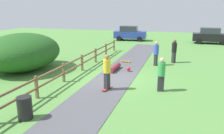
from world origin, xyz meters
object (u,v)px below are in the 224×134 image
trash_bin (25,108)px  parked_car_blue (130,33)px  skater_riding (107,70)px  parked_car_black (211,36)px  bystander_black (174,50)px  bush_large (23,52)px  bystander_blue (156,52)px  bystander_green (161,73)px  skateboard_loose (126,61)px  skater_fallen (116,68)px

trash_bin → parked_car_blue: parked_car_blue is taller
trash_bin → skater_riding: 4.44m
parked_car_black → bystander_black: bearing=-108.6°
bush_large → bystander_blue: (8.58, 3.87, -0.26)m
bush_large → trash_bin: bearing=-52.0°
bystander_green → bystander_blue: bystander_blue is taller
skateboard_loose → bystander_black: 3.87m
skater_riding → parked_car_black: 20.15m
bush_large → skater_fallen: (6.14, 1.60, -1.07)m
skateboard_loose → parked_car_black: (7.50, 12.57, 0.87)m
skateboard_loose → parked_car_black: parked_car_black is taller
trash_bin → skater_fallen: size_ratio=0.53×
bystander_blue → skater_fallen: bearing=-137.1°
trash_bin → parked_car_blue: (-0.97, 22.80, 0.51)m
skateboard_loose → bystander_black: bearing=15.6°
trash_bin → parked_car_blue: size_ratio=0.21×
bystander_black → parked_car_blue: parked_car_blue is taller
trash_bin → bystander_blue: size_ratio=0.50×
bystander_green → skateboard_loose: bearing=119.5°
bystander_black → parked_car_black: size_ratio=0.43×
bush_large → trash_bin: 7.74m
trash_bin → bystander_green: bystander_green is taller
skateboard_loose → parked_car_blue: 12.83m
trash_bin → skateboard_loose: bearing=81.8°
skater_riding → parked_car_blue: (-2.99, 18.90, -0.10)m
skateboard_loose → parked_car_blue: parked_car_blue is taller
bystander_green → skater_riding: bearing=-166.3°
bush_large → skateboard_loose: size_ratio=6.96×
skater_riding → bystander_black: size_ratio=1.02×
bystander_blue → bush_large: bearing=-155.7°
skater_fallen → bystander_black: size_ratio=0.93×
trash_bin → skater_fallen: (1.41, 7.67, -0.25)m
trash_bin → skater_riding: size_ratio=0.48×
bush_large → bystander_black: (9.83, 5.18, -0.25)m
bystander_green → parked_car_black: parked_car_black is taller
skater_fallen → skater_riding: bearing=-80.9°
trash_bin → bystander_blue: (3.85, 9.93, 0.55)m
bystander_blue → bystander_black: bystander_black is taller
bush_large → skateboard_loose: 7.57m
bystander_blue → bystander_green: bearing=-81.2°
bush_large → parked_car_black: bush_large is taller
bystander_black → parked_car_black: (3.89, 11.56, -0.06)m
bystander_green → bystander_blue: 5.44m
parked_car_black → bystander_blue: bearing=-111.7°
skateboard_loose → bystander_green: 6.58m
bystander_green → parked_car_black: bearing=76.8°
bush_large → bystander_black: 11.11m
bush_large → trash_bin: (4.73, -6.07, -0.82)m
skateboard_loose → bystander_blue: size_ratio=0.45×
skater_riding → parked_car_black: parked_car_black is taller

